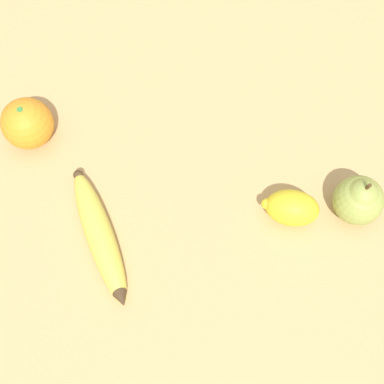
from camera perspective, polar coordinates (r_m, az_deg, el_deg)
The scene contains 5 objects.
ground_plane at distance 0.86m, azimuth -1.65°, elevation 8.01°, with size 3.00×3.00×0.00m, color tan.
banana at distance 0.76m, azimuth -9.79°, elevation -4.69°, with size 0.05×0.22×0.04m.
orange at distance 0.84m, azimuth -17.16°, elevation 7.01°, with size 0.08×0.08×0.08m.
pear at distance 0.78m, azimuth 17.38°, elevation -0.74°, with size 0.07×0.07×0.09m.
lemon at distance 0.77m, azimuth 10.58°, elevation -1.67°, with size 0.09×0.09×0.05m.
Camera 1 is at (-0.17, -0.42, 0.73)m, focal length 50.00 mm.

